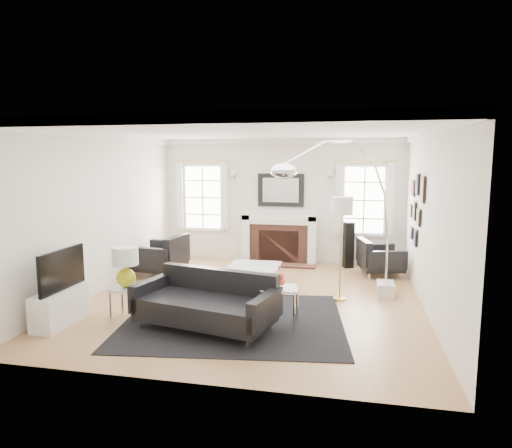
% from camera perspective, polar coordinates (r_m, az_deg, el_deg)
% --- Properties ---
extents(floor, '(6.00, 6.00, 0.00)m').
position_cam_1_polar(floor, '(7.81, -0.33, -9.35)').
color(floor, '#AD7D48').
rests_on(floor, ground).
extents(back_wall, '(5.50, 0.04, 2.80)m').
position_cam_1_polar(back_wall, '(10.45, 3.14, 2.91)').
color(back_wall, silver).
rests_on(back_wall, floor).
extents(front_wall, '(5.50, 0.04, 2.80)m').
position_cam_1_polar(front_wall, '(4.66, -8.15, -3.64)').
color(front_wall, silver).
rests_on(front_wall, floor).
extents(left_wall, '(0.04, 6.00, 2.80)m').
position_cam_1_polar(left_wall, '(8.52, -18.73, 1.32)').
color(left_wall, silver).
rests_on(left_wall, floor).
extents(right_wall, '(0.04, 6.00, 2.80)m').
position_cam_1_polar(right_wall, '(7.44, 20.85, 0.29)').
color(right_wall, silver).
rests_on(right_wall, floor).
extents(ceiling, '(5.50, 6.00, 0.02)m').
position_cam_1_polar(ceiling, '(7.47, -0.34, 11.61)').
color(ceiling, white).
rests_on(ceiling, back_wall).
extents(crown_molding, '(5.50, 6.00, 0.12)m').
position_cam_1_polar(crown_molding, '(7.46, -0.34, 11.15)').
color(crown_molding, white).
rests_on(crown_molding, back_wall).
extents(fireplace, '(1.70, 0.69, 1.11)m').
position_cam_1_polar(fireplace, '(10.36, 2.93, -1.93)').
color(fireplace, white).
rests_on(fireplace, floor).
extents(mantel_mirror, '(1.05, 0.07, 0.75)m').
position_cam_1_polar(mantel_mirror, '(10.38, 3.11, 4.26)').
color(mantel_mirror, black).
rests_on(mantel_mirror, back_wall).
extents(window_left, '(1.24, 0.15, 1.62)m').
position_cam_1_polar(window_left, '(10.83, -6.64, 3.36)').
color(window_left, white).
rests_on(window_left, back_wall).
extents(window_right, '(1.24, 0.15, 1.62)m').
position_cam_1_polar(window_right, '(10.27, 13.36, 2.94)').
color(window_right, white).
rests_on(window_right, back_wall).
extents(gallery_wall, '(0.04, 1.73, 1.29)m').
position_cam_1_polar(gallery_wall, '(8.69, 19.37, 2.30)').
color(gallery_wall, black).
rests_on(gallery_wall, right_wall).
extents(tv_unit, '(0.35, 1.00, 1.09)m').
position_cam_1_polar(tv_unit, '(7.17, -23.15, -8.89)').
color(tv_unit, white).
rests_on(tv_unit, floor).
extents(area_rug, '(3.46, 3.01, 0.01)m').
position_cam_1_polar(area_rug, '(6.82, -2.81, -11.95)').
color(area_rug, black).
rests_on(area_rug, floor).
extents(sofa, '(2.11, 1.31, 0.64)m').
position_cam_1_polar(sofa, '(6.48, -6.05, -9.86)').
color(sofa, black).
rests_on(sofa, floor).
extents(armchair_left, '(1.00, 1.09, 0.68)m').
position_cam_1_polar(armchair_left, '(9.43, -11.61, -4.09)').
color(armchair_left, black).
rests_on(armchair_left, floor).
extents(armchair_right, '(0.98, 1.05, 0.60)m').
position_cam_1_polar(armchair_right, '(9.61, 15.00, -4.23)').
color(armchair_right, black).
rests_on(armchair_right, floor).
extents(coffee_table, '(0.92, 0.92, 0.41)m').
position_cam_1_polar(coffee_table, '(8.41, -0.28, -5.42)').
color(coffee_table, silver).
rests_on(coffee_table, floor).
extents(side_table_left, '(0.44, 0.44, 0.48)m').
position_cam_1_polar(side_table_left, '(7.04, -15.85, -8.40)').
color(side_table_left, silver).
rests_on(side_table_left, floor).
extents(nesting_table, '(0.51, 0.43, 0.56)m').
position_cam_1_polar(nesting_table, '(6.51, 3.11, -8.90)').
color(nesting_table, silver).
rests_on(nesting_table, floor).
extents(gourd_lamp, '(0.38, 0.38, 0.60)m').
position_cam_1_polar(gourd_lamp, '(6.93, -15.99, -4.86)').
color(gourd_lamp, '#AEB616').
rests_on(gourd_lamp, side_table_left).
extents(orange_vase, '(0.12, 0.12, 0.19)m').
position_cam_1_polar(orange_vase, '(6.44, 3.13, -7.02)').
color(orange_vase, '#D9481B').
rests_on(orange_vase, nesting_table).
extents(arc_floor_lamp, '(1.94, 1.79, 2.74)m').
position_cam_1_polar(arc_floor_lamp, '(7.33, 10.41, 1.23)').
color(arc_floor_lamp, silver).
rests_on(arc_floor_lamp, floor).
extents(stick_floor_lamp, '(0.35, 0.35, 1.73)m').
position_cam_1_polar(stick_floor_lamp, '(7.59, 10.67, 1.61)').
color(stick_floor_lamp, gold).
rests_on(stick_floor_lamp, floor).
extents(speaker_tower, '(0.25, 0.25, 0.99)m').
position_cam_1_polar(speaker_tower, '(10.11, 11.49, -2.59)').
color(speaker_tower, black).
rests_on(speaker_tower, floor).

